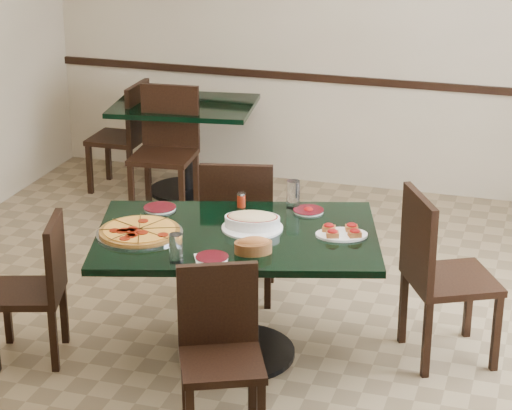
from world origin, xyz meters
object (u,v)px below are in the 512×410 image
(chair_near, at_px, (220,343))
(bruschetta_platter, at_px, (342,232))
(chair_far, at_px, (238,222))
(bread_basket, at_px, (253,246))
(back_table, at_px, (185,131))
(back_chair_left, at_px, (127,131))
(pepperoni_pizza, at_px, (140,231))
(back_chair_near, at_px, (167,143))
(chair_left, at_px, (40,283))
(chair_right, at_px, (437,268))
(main_table, at_px, (237,263))
(lasagna_casserole, at_px, (252,221))

(chair_near, bearing_deg, bruschetta_platter, 39.80)
(chair_near, distance_m, bruschetta_platter, 0.98)
(chair_far, relative_size, bread_basket, 3.97)
(back_table, bearing_deg, back_chair_left, -177.78)
(pepperoni_pizza, bearing_deg, chair_far, 71.38)
(chair_near, bearing_deg, back_chair_near, 92.17)
(chair_left, relative_size, back_chair_near, 0.85)
(chair_left, bearing_deg, chair_right, 89.14)
(back_table, xyz_separation_m, bruschetta_platter, (1.80, -2.33, 0.25))
(back_chair_near, bearing_deg, main_table, -63.56)
(chair_far, bearing_deg, back_chair_near, -66.21)
(back_chair_near, bearing_deg, lasagna_casserole, -61.19)
(lasagna_casserole, bearing_deg, chair_near, -94.66)
(chair_left, xyz_separation_m, pepperoni_pizza, (0.54, 0.16, 0.31))
(chair_near, distance_m, chair_right, 1.36)
(chair_right, xyz_separation_m, back_chair_near, (-2.29, 1.72, -0.00))
(back_chair_left, bearing_deg, chair_left, 13.74)
(bruschetta_platter, bearing_deg, pepperoni_pizza, 178.40)
(back_chair_left, distance_m, pepperoni_pizza, 2.83)
(back_chair_near, height_order, pepperoni_pizza, back_chair_near)
(chair_far, height_order, chair_left, chair_far)
(main_table, relative_size, back_table, 1.44)
(bruschetta_platter, bearing_deg, back_chair_left, 117.92)
(pepperoni_pizza, relative_size, lasagna_casserole, 1.39)
(back_table, distance_m, chair_right, 3.16)
(chair_right, bearing_deg, bruschetta_platter, 81.21)
(bread_basket, bearing_deg, chair_far, 87.26)
(main_table, height_order, chair_right, chair_right)
(chair_near, bearing_deg, chair_far, 80.02)
(chair_near, relative_size, bread_basket, 3.57)
(main_table, bearing_deg, chair_far, 91.48)
(main_table, bearing_deg, chair_right, -0.36)
(back_table, bearing_deg, bread_basket, -70.10)
(main_table, xyz_separation_m, lasagna_casserole, (0.06, 0.08, 0.23))
(chair_far, bearing_deg, chair_left, 37.44)
(chair_left, bearing_deg, bread_basket, 77.41)
(chair_far, bearing_deg, bread_basket, 99.58)
(back_table, relative_size, back_chair_left, 1.34)
(back_table, bearing_deg, chair_far, -67.73)
(chair_left, relative_size, bruschetta_platter, 2.52)
(chair_far, height_order, bread_basket, chair_far)
(main_table, height_order, chair_far, chair_far)
(chair_left, bearing_deg, back_chair_near, 166.95)
(back_chair_left, bearing_deg, back_chair_near, 54.33)
(back_table, xyz_separation_m, back_chair_left, (-0.47, -0.08, -0.02))
(back_chair_left, distance_m, bread_basket, 3.22)
(lasagna_casserole, relative_size, bread_basket, 1.43)
(back_chair_near, bearing_deg, chair_left, -90.23)
(lasagna_casserole, bearing_deg, back_table, 108.17)
(chair_far, xyz_separation_m, lasagna_casserole, (0.28, -0.59, 0.27))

